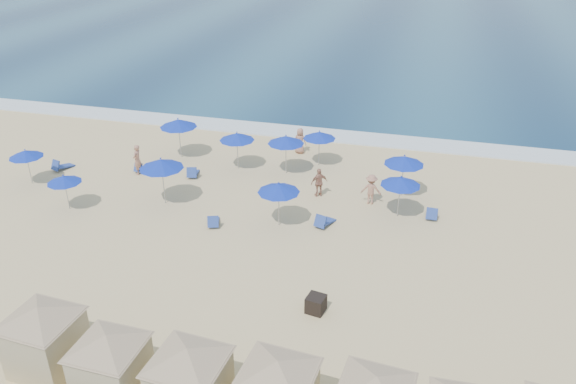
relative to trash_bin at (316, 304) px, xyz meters
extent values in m
plane|color=beige|center=(-5.15, 3.88, -0.36)|extent=(160.00, 160.00, 0.00)
cube|color=navy|center=(-5.15, 58.88, -0.33)|extent=(160.00, 80.00, 0.06)
cube|color=white|center=(-5.15, 19.38, -0.32)|extent=(160.00, 2.50, 0.08)
cube|color=black|center=(0.00, 0.00, 0.00)|extent=(0.83, 0.83, 0.71)
cube|color=#C9B689|center=(-8.47, -5.46, 0.71)|extent=(2.28, 2.28, 2.13)
cube|color=tan|center=(-8.47, -5.46, 1.77)|extent=(2.39, 2.39, 0.09)
pyramid|color=tan|center=(-8.47, -5.46, 2.31)|extent=(4.66, 4.66, 0.53)
cube|color=#C9B689|center=(-5.61, -5.94, 0.65)|extent=(2.08, 2.08, 2.02)
cube|color=tan|center=(-5.61, -5.94, 1.66)|extent=(2.18, 2.18, 0.08)
pyramid|color=tan|center=(-5.61, -5.94, 2.16)|extent=(4.42, 4.42, 0.50)
cube|color=tan|center=(-2.80, -5.95, 1.75)|extent=(2.39, 2.39, 0.08)
pyramid|color=tan|center=(-2.80, -5.95, 2.28)|extent=(4.61, 4.61, 0.53)
cube|color=tan|center=(0.03, -5.73, 1.73)|extent=(2.38, 2.38, 0.08)
pyramid|color=tan|center=(0.03, -5.73, 2.26)|extent=(4.57, 4.57, 0.52)
pyramid|color=tan|center=(2.97, -5.49, 2.16)|extent=(4.39, 4.39, 0.50)
cylinder|color=#A5A8AD|center=(-18.83, 7.19, 0.52)|extent=(0.05, 0.05, 1.76)
cone|color=#102DB2|center=(-18.83, 7.19, 1.56)|extent=(1.94, 1.94, 0.42)
sphere|color=#102DB2|center=(-18.83, 7.19, 1.82)|extent=(0.07, 0.07, 0.07)
cylinder|color=#A5A8AD|center=(-11.93, 13.12, 0.72)|extent=(0.06, 0.06, 2.16)
cone|color=#102DB2|center=(-11.93, 13.12, 2.00)|extent=(2.38, 2.38, 0.51)
sphere|color=#102DB2|center=(-11.93, 13.12, 2.31)|extent=(0.09, 0.09, 0.09)
cylinder|color=#A5A8AD|center=(-14.81, 5.00, 0.46)|extent=(0.04, 0.04, 1.64)
cone|color=#102DB2|center=(-14.81, 5.00, 1.44)|extent=(1.82, 1.82, 0.39)
sphere|color=#102DB2|center=(-14.81, 5.00, 1.68)|extent=(0.07, 0.07, 0.07)
cylinder|color=#A5A8AD|center=(-7.70, 12.37, 0.62)|extent=(0.05, 0.05, 1.96)
cone|color=#102DB2|center=(-7.70, 12.37, 1.79)|extent=(2.17, 2.17, 0.46)
sphere|color=#102DB2|center=(-7.70, 12.37, 2.07)|extent=(0.08, 0.08, 0.08)
cylinder|color=#A5A8AD|center=(-10.08, 6.99, 0.73)|extent=(0.06, 0.06, 2.18)
cone|color=#102DB2|center=(-10.08, 6.99, 2.02)|extent=(2.41, 2.41, 0.52)
sphere|color=#102DB2|center=(-10.08, 6.99, 2.34)|extent=(0.09, 0.09, 0.09)
cylinder|color=#A5A8AD|center=(-3.33, 6.30, 0.62)|extent=(0.05, 0.05, 1.95)
cone|color=#102DB2|center=(-3.33, 6.30, 1.78)|extent=(2.16, 2.16, 0.46)
sphere|color=#102DB2|center=(-3.33, 6.30, 2.06)|extent=(0.08, 0.08, 0.08)
cylinder|color=#A5A8AD|center=(-4.63, 12.51, 0.65)|extent=(0.05, 0.05, 2.01)
cone|color=#102DB2|center=(-4.63, 12.51, 1.84)|extent=(2.22, 2.22, 0.48)
sphere|color=#102DB2|center=(-4.63, 12.51, 2.13)|extent=(0.08, 0.08, 0.08)
cylinder|color=#A5A8AD|center=(-2.94, 14.22, 0.57)|extent=(0.05, 0.05, 1.85)
cone|color=#102DB2|center=(-2.94, 14.22, 1.66)|extent=(2.05, 2.05, 0.44)
sphere|color=#102DB2|center=(-2.94, 14.22, 1.93)|extent=(0.08, 0.08, 0.08)
cylinder|color=#A5A8AD|center=(2.48, 11.25, 0.65)|extent=(0.05, 0.05, 2.01)
cone|color=#102DB2|center=(2.48, 11.25, 1.84)|extent=(2.23, 2.23, 0.48)
sphere|color=#102DB2|center=(2.48, 11.25, 2.13)|extent=(0.08, 0.08, 0.08)
cylinder|color=#A5A8AD|center=(2.50, 8.79, 0.59)|extent=(0.05, 0.05, 1.89)
cone|color=#102DB2|center=(2.50, 8.79, 1.71)|extent=(2.09, 2.09, 0.45)
sphere|color=#102DB2|center=(2.50, 8.79, 1.98)|extent=(0.08, 0.08, 0.08)
cube|color=#2A459C|center=(-18.28, 9.53, -0.18)|extent=(0.98, 1.42, 0.36)
cube|color=#2A459C|center=(-18.45, 9.01, 0.08)|extent=(0.69, 0.53, 0.63)
cube|color=#2A459C|center=(-13.34, 10.59, -0.20)|extent=(0.70, 1.22, 0.32)
cube|color=#2A459C|center=(-13.40, 10.11, 0.03)|extent=(0.58, 0.39, 0.56)
cube|color=#2A459C|center=(-10.04, 10.74, -0.19)|extent=(0.91, 1.38, 0.35)
cube|color=#2A459C|center=(-9.90, 10.23, 0.07)|extent=(0.67, 0.49, 0.62)
cube|color=#2A459C|center=(-6.64, 5.54, -0.20)|extent=(0.92, 1.30, 0.33)
cube|color=#2A459C|center=(-6.48, 5.07, 0.04)|extent=(0.63, 0.49, 0.57)
cube|color=#2A459C|center=(-1.02, 6.97, -0.18)|extent=(0.99, 1.41, 0.35)
cube|color=#2A459C|center=(-1.20, 6.46, 0.07)|extent=(0.69, 0.53, 0.62)
cube|color=#2A459C|center=(4.27, 9.28, -0.19)|extent=(0.62, 1.25, 0.34)
cube|color=#2A459C|center=(4.26, 8.76, 0.06)|extent=(0.59, 0.35, 0.60)
imported|color=tan|center=(-13.36, 10.06, 0.59)|extent=(0.46, 0.69, 1.89)
imported|color=tan|center=(-2.02, 10.00, 0.49)|extent=(1.05, 0.91, 1.70)
imported|color=tan|center=(0.92, 9.88, 0.51)|extent=(1.13, 0.67, 1.72)
imported|color=tan|center=(-4.56, 15.82, 0.50)|extent=(0.91, 0.66, 1.72)
camera|label=1|loc=(3.58, -17.82, 14.34)|focal=35.00mm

